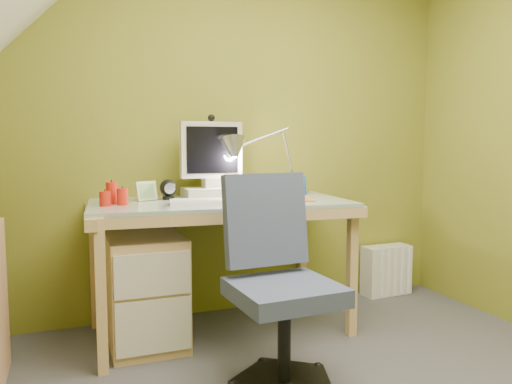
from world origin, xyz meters
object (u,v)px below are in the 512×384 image
object	(u,v)px
desk	(220,267)
monitor	(211,153)
desk_lamp	(279,147)
task_chair	(285,289)
radiator	(386,270)

from	to	relation	value
desk	monitor	xyz separation A→B (m)	(0.00, 0.18, 0.66)
desk_lamp	task_chair	bearing A→B (deg)	-111.28
desk	radiator	size ratio (longest dim) A/B	4.04
desk_lamp	radiator	size ratio (longest dim) A/B	1.68
monitor	desk	bearing A→B (deg)	-91.03
task_chair	monitor	bearing A→B (deg)	90.75
radiator	desk_lamp	bearing A→B (deg)	-177.55
monitor	desk_lamp	distance (m)	0.45
task_chair	radiator	distance (m)	1.67
desk	desk_lamp	bearing A→B (deg)	25.89
desk_lamp	task_chair	xyz separation A→B (m)	(-0.38, -0.95, -0.62)
desk_lamp	task_chair	world-z (taller)	desk_lamp
desk_lamp	radiator	distance (m)	1.28
task_chair	radiator	xyz separation A→B (m)	(1.28, 1.04, -0.28)
monitor	radiator	xyz separation A→B (m)	(1.35, 0.09, -0.87)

